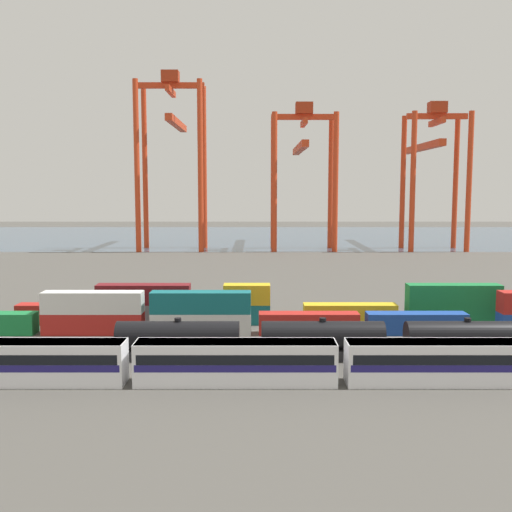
# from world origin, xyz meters

# --- Properties ---
(ground_plane) EXTENTS (420.00, 420.00, 0.00)m
(ground_plane) POSITION_xyz_m (0.00, 40.00, 0.00)
(ground_plane) COLOR #4C4944
(harbour_water) EXTENTS (400.00, 110.00, 0.01)m
(harbour_water) POSITION_xyz_m (0.00, 148.38, 0.00)
(harbour_water) COLOR #384C60
(harbour_water) RESTS_ON ground_plane
(passenger_train) EXTENTS (56.08, 3.14, 3.90)m
(passenger_train) POSITION_xyz_m (-1.86, -19.98, 2.14)
(passenger_train) COLOR silver
(passenger_train) RESTS_ON ground_plane
(freight_tank_row) EXTENTS (72.29, 2.87, 4.33)m
(freight_tank_row) POSITION_xyz_m (21.76, -12.08, 2.04)
(freight_tank_row) COLOR #232326
(freight_tank_row) RESTS_ON ground_plane
(shipping_container_1) EXTENTS (12.10, 2.44, 2.60)m
(shipping_container_1) POSITION_xyz_m (-19.77, -1.29, 1.30)
(shipping_container_1) COLOR #AD211C
(shipping_container_1) RESTS_ON ground_plane
(shipping_container_2) EXTENTS (12.10, 2.44, 2.60)m
(shipping_container_2) POSITION_xyz_m (-19.77, -1.29, 3.90)
(shipping_container_2) COLOR silver
(shipping_container_2) RESTS_ON shipping_container_1
(shipping_container_3) EXTENTS (12.10, 2.44, 2.60)m
(shipping_container_3) POSITION_xyz_m (-6.70, -1.29, 1.30)
(shipping_container_3) COLOR silver
(shipping_container_3) RESTS_ON ground_plane
(shipping_container_4) EXTENTS (12.10, 2.44, 2.60)m
(shipping_container_4) POSITION_xyz_m (-6.70, -1.29, 3.90)
(shipping_container_4) COLOR #146066
(shipping_container_4) RESTS_ON shipping_container_3
(shipping_container_5) EXTENTS (12.10, 2.44, 2.60)m
(shipping_container_5) POSITION_xyz_m (6.37, -1.29, 1.30)
(shipping_container_5) COLOR #AD211C
(shipping_container_5) RESTS_ON ground_plane
(shipping_container_6) EXTENTS (12.10, 2.44, 2.60)m
(shipping_container_6) POSITION_xyz_m (19.44, -1.29, 1.30)
(shipping_container_6) COLOR #1C4299
(shipping_container_6) RESTS_ON ground_plane
(shipping_container_9) EXTENTS (6.04, 2.44, 2.60)m
(shipping_container_9) POSITION_xyz_m (-28.14, 4.28, 1.30)
(shipping_container_9) COLOR #AD211C
(shipping_container_9) RESTS_ON ground_plane
(shipping_container_10) EXTENTS (12.10, 2.44, 2.60)m
(shipping_container_10) POSITION_xyz_m (-14.68, 4.28, 1.30)
(shipping_container_10) COLOR slate
(shipping_container_10) RESTS_ON ground_plane
(shipping_container_11) EXTENTS (12.10, 2.44, 2.60)m
(shipping_container_11) POSITION_xyz_m (-14.68, 4.28, 3.90)
(shipping_container_11) COLOR maroon
(shipping_container_11) RESTS_ON shipping_container_10
(shipping_container_12) EXTENTS (6.04, 2.44, 2.60)m
(shipping_container_12) POSITION_xyz_m (-1.21, 4.28, 1.30)
(shipping_container_12) COLOR #146066
(shipping_container_12) RESTS_ON ground_plane
(shipping_container_13) EXTENTS (6.04, 2.44, 2.60)m
(shipping_container_13) POSITION_xyz_m (-1.21, 4.28, 3.90)
(shipping_container_13) COLOR gold
(shipping_container_13) RESTS_ON shipping_container_12
(shipping_container_14) EXTENTS (12.10, 2.44, 2.60)m
(shipping_container_14) POSITION_xyz_m (12.25, 4.28, 1.30)
(shipping_container_14) COLOR gold
(shipping_container_14) RESTS_ON ground_plane
(shipping_container_15) EXTENTS (12.10, 2.44, 2.60)m
(shipping_container_15) POSITION_xyz_m (25.72, 4.28, 1.30)
(shipping_container_15) COLOR #197538
(shipping_container_15) RESTS_ON ground_plane
(shipping_container_16) EXTENTS (12.10, 2.44, 2.60)m
(shipping_container_16) POSITION_xyz_m (25.72, 4.28, 3.90)
(shipping_container_16) COLOR #197538
(shipping_container_16) RESTS_ON shipping_container_15
(gantry_crane_west) EXTENTS (19.13, 36.63, 50.54)m
(gantry_crane_west) POSITION_xyz_m (-24.14, 102.36, 30.71)
(gantry_crane_west) COLOR red
(gantry_crane_west) RESTS_ON ground_plane
(gantry_crane_central) EXTENTS (18.60, 41.09, 41.84)m
(gantry_crane_central) POSITION_xyz_m (13.59, 103.59, 25.82)
(gantry_crane_central) COLOR red
(gantry_crane_central) RESTS_ON ground_plane
(gantry_crane_east) EXTENTS (17.23, 41.71, 42.03)m
(gantry_crane_east) POSITION_xyz_m (51.31, 103.66, 25.94)
(gantry_crane_east) COLOR red
(gantry_crane_east) RESTS_ON ground_plane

